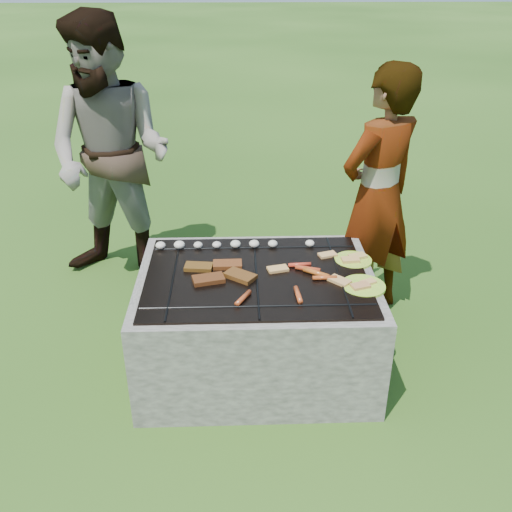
{
  "coord_description": "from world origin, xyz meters",
  "views": [
    {
      "loc": [
        -0.09,
        -2.7,
        2.15
      ],
      "look_at": [
        0.0,
        0.05,
        0.7
      ],
      "focal_mm": 40.0,
      "sensor_mm": 36.0,
      "label": 1
    }
  ],
  "objects_px": {
    "plate_far": "(353,260)",
    "cook": "(378,196)",
    "bystander": "(111,156)",
    "fire_pit": "(256,325)",
    "plate_near": "(363,286)"
  },
  "relations": [
    {
      "from": "cook",
      "to": "bystander",
      "type": "xyz_separation_m",
      "value": [
        -1.74,
        0.5,
        0.12
      ]
    },
    {
      "from": "fire_pit",
      "to": "bystander",
      "type": "height_order",
      "value": "bystander"
    },
    {
      "from": "fire_pit",
      "to": "cook",
      "type": "relative_size",
      "value": 0.8
    },
    {
      "from": "cook",
      "to": "bystander",
      "type": "relative_size",
      "value": 0.87
    },
    {
      "from": "cook",
      "to": "bystander",
      "type": "bearing_deg",
      "value": -49.17
    },
    {
      "from": "fire_pit",
      "to": "bystander",
      "type": "relative_size",
      "value": 0.69
    },
    {
      "from": "fire_pit",
      "to": "cook",
      "type": "bearing_deg",
      "value": 37.6
    },
    {
      "from": "plate_near",
      "to": "fire_pit",
      "type": "bearing_deg",
      "value": 166.3
    },
    {
      "from": "fire_pit",
      "to": "cook",
      "type": "xyz_separation_m",
      "value": [
        0.78,
        0.6,
        0.54
      ]
    },
    {
      "from": "fire_pit",
      "to": "plate_near",
      "type": "bearing_deg",
      "value": -13.7
    },
    {
      "from": "fire_pit",
      "to": "bystander",
      "type": "xyz_separation_m",
      "value": [
        -0.96,
        1.11,
        0.65
      ]
    },
    {
      "from": "plate_near",
      "to": "bystander",
      "type": "relative_size",
      "value": 0.16
    },
    {
      "from": "cook",
      "to": "plate_near",
      "type": "bearing_deg",
      "value": 40.13
    },
    {
      "from": "plate_far",
      "to": "bystander",
      "type": "relative_size",
      "value": 0.12
    },
    {
      "from": "plate_far",
      "to": "cook",
      "type": "relative_size",
      "value": 0.14
    }
  ]
}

